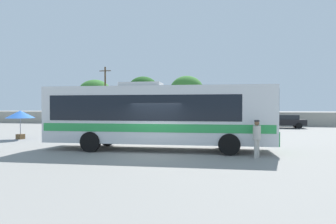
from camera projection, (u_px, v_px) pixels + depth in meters
The scene contains 13 objects.
ground_plane at pixel (184, 135), 23.48m from camera, with size 300.00×300.00×0.00m, color gray.
perimeter_wall at pixel (199, 119), 36.32m from camera, with size 80.00×0.30×1.68m, color #9E998C.
coach_bus_silver_green at pixel (155, 114), 15.05m from camera, with size 12.07×3.19×3.62m.
attendant_by_bus_door at pixel (257, 136), 12.57m from camera, with size 0.48×0.48×1.71m.
vendor_umbrella_near_gate_blue at pixel (20, 115), 20.12m from camera, with size 1.97×1.97×2.06m.
parked_car_leftmost_red at pixel (121, 120), 34.89m from camera, with size 4.68×2.19×1.43m.
parked_car_second_dark_blue at pixel (177, 120), 32.99m from camera, with size 4.05×2.07×1.50m.
parked_car_third_maroon at pixel (233, 120), 32.36m from camera, with size 4.51×2.22×1.52m.
parked_car_rightmost_black at pixel (285, 121), 31.10m from camera, with size 4.33×2.08×1.46m.
utility_pole_near at pixel (105, 93), 42.50m from camera, with size 1.80×0.24×8.44m.
roadside_tree_left at pixel (95, 94), 46.37m from camera, with size 5.63×5.63×6.89m.
roadside_tree_midleft at pixel (143, 90), 40.89m from camera, with size 4.51×4.51×6.81m.
roadside_tree_midright at pixel (187, 90), 39.08m from camera, with size 4.68×4.68×6.69m.
Camera 1 is at (3.32, -13.25, 2.28)m, focal length 29.91 mm.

